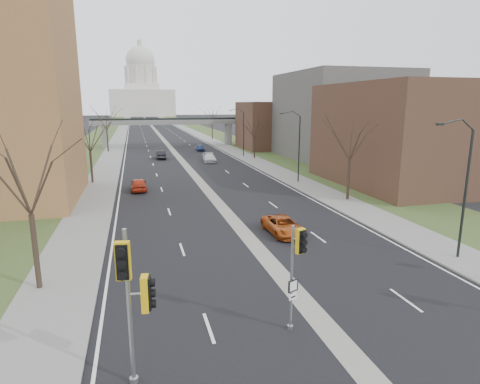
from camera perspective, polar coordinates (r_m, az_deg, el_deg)
name	(u,v)px	position (r m, az deg, el deg)	size (l,w,h in m)	color
ground	(334,337)	(18.44, 13.21, -19.42)	(700.00, 700.00, 0.00)	black
road_surface	(154,129)	(164.17, -12.14, 8.81)	(20.00, 600.00, 0.01)	black
median_strip	(154,129)	(164.17, -12.14, 8.81)	(1.20, 600.00, 0.02)	gray
sidewalk_right	(184,128)	(165.16, -7.94, 9.01)	(4.00, 600.00, 0.12)	gray
sidewalk_left	(122,129)	(164.04, -16.38, 8.61)	(4.00, 600.00, 0.12)	gray
grass_verge_right	(199,128)	(165.99, -5.85, 9.08)	(8.00, 600.00, 0.10)	#2E441F
grass_verge_left	(106,129)	(164.31, -18.49, 8.47)	(8.00, 600.00, 0.10)	#2E441F
commercial_block_near	(407,135)	(52.51, 22.68, 7.53)	(16.00, 20.00, 12.00)	#492D22
commercial_block_mid	(340,116)	(74.81, 14.04, 10.45)	(18.00, 22.00, 15.00)	#4F4E48
commercial_block_far	(274,125)	(88.94, 4.88, 9.42)	(14.00, 14.00, 10.00)	#492D22
pedestrian_bridge	(168,125)	(94.14, -10.14, 9.34)	(34.00, 3.00, 6.45)	slate
capitol	(142,92)	(333.91, -13.78, 13.64)	(48.00, 42.00, 55.75)	beige
streetlight_near	(460,150)	(27.29, 28.76, 5.28)	(2.61, 0.20, 8.70)	black
streetlight_mid	(294,126)	(49.45, 7.62, 9.23)	(2.61, 0.20, 8.70)	black
streetlight_far	(239,119)	(74.15, -0.10, 10.38)	(2.61, 0.20, 8.70)	black
tree_left_a	(26,166)	(22.54, -28.19, 3.32)	(7.20, 7.20, 9.40)	#382B21
tree_left_b	(89,133)	(52.09, -20.72, 7.90)	(6.75, 6.75, 8.81)	#382B21
tree_left_c	(106,117)	(85.91, -18.54, 10.09)	(7.65, 7.65, 9.99)	#382B21
tree_right_a	(351,135)	(41.38, 15.51, 7.84)	(7.20, 7.20, 9.40)	#382B21
tree_right_b	(255,126)	(71.86, 2.08, 9.40)	(6.30, 6.30, 8.22)	#382B21
tree_right_c	(212,113)	(110.69, -4.00, 11.08)	(7.65, 7.65, 9.99)	#382B21
signal_pole_left	(133,288)	(13.98, -14.92, -13.01)	(1.13, 0.97, 5.69)	gray
signal_pole_median	(297,260)	(16.99, 8.04, -9.58)	(0.66, 0.79, 4.74)	gray
car_left_near	(139,184)	(46.72, -14.21, 1.08)	(1.72, 4.28, 1.46)	#AC2913
car_left_far	(161,155)	(73.12, -11.21, 5.23)	(1.57, 4.50, 1.48)	black
car_right_near	(283,226)	(30.49, 6.13, -4.77)	(2.16, 4.68, 1.30)	#A84511
car_right_mid	(209,158)	(68.07, -4.38, 4.88)	(1.98, 4.88, 1.42)	silver
car_right_far	(200,148)	(84.38, -5.73, 6.29)	(1.57, 3.91, 1.33)	navy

